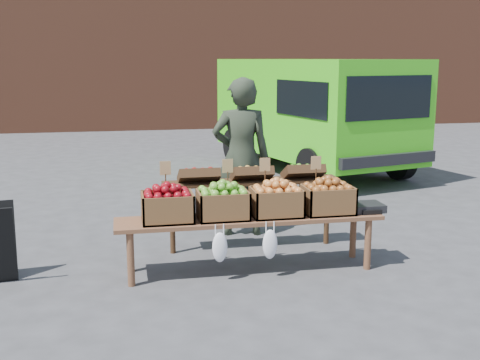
{
  "coord_description": "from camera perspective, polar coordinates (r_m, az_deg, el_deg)",
  "views": [
    {
      "loc": [
        -2.21,
        -5.31,
        2.14
      ],
      "look_at": [
        -0.96,
        0.93,
        0.85
      ],
      "focal_mm": 45.0,
      "sensor_mm": 36.0,
      "label": 1
    }
  ],
  "objects": [
    {
      "name": "crate_red_apples",
      "position": [
        6.11,
        3.45,
        -2.1
      ],
      "size": [
        0.5,
        0.4,
        0.28
      ],
      "primitive_type": null,
      "color": "#B49128",
      "rests_on": "display_bench"
    },
    {
      "name": "crate_green_apples",
      "position": [
        6.27,
        8.32,
        -1.85
      ],
      "size": [
        0.5,
        0.4,
        0.28
      ],
      "primitive_type": null,
      "color": "#98461D",
      "rests_on": "display_bench"
    },
    {
      "name": "crate_golden_apples",
      "position": [
        5.93,
        -6.89,
        -2.58
      ],
      "size": [
        0.5,
        0.4,
        0.28
      ],
      "primitive_type": null,
      "color": "#640105",
      "rests_on": "display_bench"
    },
    {
      "name": "vendor",
      "position": [
        7.3,
        0.11,
        2.18
      ],
      "size": [
        0.75,
        0.54,
        1.93
      ],
      "primitive_type": "imported",
      "rotation": [
        0.0,
        0.0,
        3.02
      ],
      "color": "#283123",
      "rests_on": "ground"
    },
    {
      "name": "delivery_van",
      "position": [
        11.68,
        6.83,
        6.08
      ],
      "size": [
        3.32,
        5.14,
        2.12
      ],
      "primitive_type": null,
      "rotation": [
        0.0,
        0.0,
        0.26
      ],
      "color": "#3ECE17",
      "rests_on": "ground"
    },
    {
      "name": "weighing_scale",
      "position": [
        6.45,
        11.86,
        -2.53
      ],
      "size": [
        0.34,
        0.3,
        0.08
      ],
      "primitive_type": "cube",
      "color": "black",
      "rests_on": "display_bench"
    },
    {
      "name": "crate_russet_pears",
      "position": [
        6.0,
        -1.64,
        -2.35
      ],
      "size": [
        0.5,
        0.4,
        0.28
      ],
      "primitive_type": null,
      "color": "#407E1F",
      "rests_on": "display_bench"
    },
    {
      "name": "display_bench",
      "position": [
        6.16,
        0.92,
        -6.07
      ],
      "size": [
        2.7,
        0.56,
        0.57
      ],
      "primitive_type": null,
      "color": "brown",
      "rests_on": "ground"
    },
    {
      "name": "back_table",
      "position": [
        6.81,
        1.11,
        -2.3
      ],
      "size": [
        2.1,
        0.44,
        1.04
      ],
      "primitive_type": null,
      "color": "#382313",
      "rests_on": "ground"
    },
    {
      "name": "ground",
      "position": [
        6.13,
        10.68,
        -9.17
      ],
      "size": [
        80.0,
        80.0,
        0.0
      ],
      "primitive_type": "plane",
      "color": "#3F3F41"
    }
  ]
}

